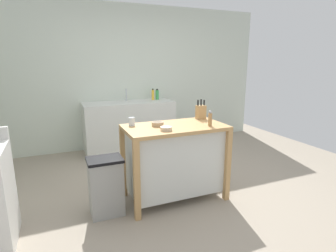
% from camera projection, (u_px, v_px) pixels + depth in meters
% --- Properties ---
extents(ground_plane, '(6.30, 6.30, 0.00)m').
position_uv_depth(ground_plane, '(182.00, 193.00, 3.40)').
color(ground_plane, gray).
rests_on(ground_plane, ground).
extents(wall_back, '(5.30, 0.10, 2.60)m').
position_uv_depth(wall_back, '(131.00, 77.00, 5.11)').
color(wall_back, silver).
rests_on(wall_back, ground).
extents(kitchen_island, '(1.15, 0.62, 0.89)m').
position_uv_depth(kitchen_island, '(175.00, 158.00, 3.17)').
color(kitchen_island, tan).
rests_on(kitchen_island, ground).
extents(knife_block, '(0.11, 0.09, 0.25)m').
position_uv_depth(knife_block, '(201.00, 112.00, 3.42)').
color(knife_block, tan).
rests_on(knife_block, kitchen_island).
extents(bowl_ceramic_small, '(0.13, 0.13, 0.05)m').
position_uv_depth(bowl_ceramic_small, '(158.00, 124.00, 3.05)').
color(bowl_ceramic_small, tan).
rests_on(bowl_ceramic_small, kitchen_island).
extents(bowl_stoneware_deep, '(0.13, 0.13, 0.04)m').
position_uv_depth(bowl_stoneware_deep, '(166.00, 128.00, 2.86)').
color(bowl_stoneware_deep, beige).
rests_on(bowl_stoneware_deep, kitchen_island).
extents(drinking_cup, '(0.07, 0.07, 0.09)m').
position_uv_depth(drinking_cup, '(132.00, 122.00, 3.07)').
color(drinking_cup, silver).
rests_on(drinking_cup, kitchen_island).
extents(pepper_grinder, '(0.04, 0.04, 0.17)m').
position_uv_depth(pepper_grinder, '(210.00, 119.00, 3.04)').
color(pepper_grinder, '#AD7F4C').
rests_on(pepper_grinder, kitchen_island).
extents(trash_bin, '(0.36, 0.28, 0.63)m').
position_uv_depth(trash_bin, '(106.00, 186.00, 2.87)').
color(trash_bin, gray).
rests_on(trash_bin, ground).
extents(sink_counter, '(1.59, 0.60, 0.89)m').
position_uv_depth(sink_counter, '(129.00, 126.00, 4.94)').
color(sink_counter, silver).
rests_on(sink_counter, ground).
extents(sink_faucet, '(0.02, 0.02, 0.22)m').
position_uv_depth(sink_faucet, '(126.00, 95.00, 4.94)').
color(sink_faucet, '#B7BCC1').
rests_on(sink_faucet, sink_counter).
extents(bottle_hand_soap, '(0.05, 0.05, 0.21)m').
position_uv_depth(bottle_hand_soap, '(153.00, 95.00, 5.07)').
color(bottle_hand_soap, yellow).
rests_on(bottle_hand_soap, sink_counter).
extents(bottle_spray_cleaner, '(0.06, 0.06, 0.20)m').
position_uv_depth(bottle_spray_cleaner, '(157.00, 95.00, 5.12)').
color(bottle_spray_cleaner, green).
rests_on(bottle_spray_cleaner, sink_counter).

